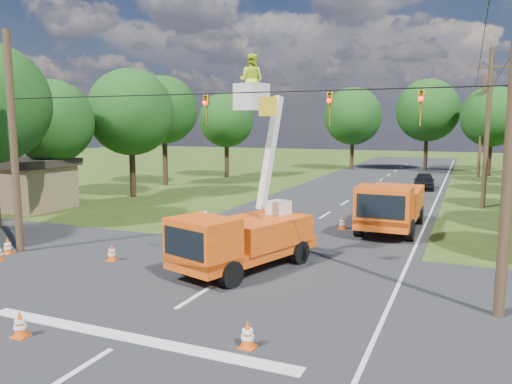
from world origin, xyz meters
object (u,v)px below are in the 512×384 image
at_px(ground_worker, 205,235).
at_px(tree_far_b, 428,110).
at_px(tree_left_c, 51,122).
at_px(traffic_cone_3, 342,223).
at_px(traffic_cone_1, 248,334).
at_px(tree_far_c, 492,116).
at_px(tree_left_f, 226,120).
at_px(traffic_cone_0, 20,324).
at_px(traffic_cone_6, 8,246).
at_px(pole_right_near, 511,132).
at_px(tree_left_d, 131,112).
at_px(bucket_truck, 243,225).
at_px(shed, 24,183).
at_px(traffic_cone_2, 293,232).
at_px(pole_right_mid, 487,127).
at_px(pole_right_far, 481,126).
at_px(tree_left_e, 164,110).
at_px(traffic_cone_4, 112,252).
at_px(distant_car, 424,181).
at_px(tree_far_a, 353,116).
at_px(pole_left, 14,144).
at_px(second_truck, 391,206).

bearing_deg(ground_worker, tree_far_b, 73.97).
bearing_deg(tree_left_c, traffic_cone_3, 2.09).
xyz_separation_m(traffic_cone_1, traffic_cone_3, (-1.09, 14.19, 0.00)).
relative_size(traffic_cone_3, tree_far_c, 0.08).
distance_m(traffic_cone_1, tree_left_c, 24.19).
bearing_deg(tree_far_b, tree_left_f, -139.88).
relative_size(traffic_cone_0, traffic_cone_6, 1.00).
distance_m(pole_right_near, tree_left_d, 27.90).
xyz_separation_m(bucket_truck, shed, (-18.15, 6.73, -0.05)).
height_order(traffic_cone_0, shed, shed).
xyz_separation_m(traffic_cone_2, tree_left_c, (-16.73, 2.35, 5.08)).
xyz_separation_m(pole_right_mid, tree_left_c, (-25.00, -11.00, 0.33)).
xyz_separation_m(ground_worker, tree_left_f, (-12.69, 27.48, 4.84)).
bearing_deg(pole_right_far, traffic_cone_2, -103.92).
bearing_deg(ground_worker, traffic_cone_0, -102.14).
bearing_deg(pole_right_far, traffic_cone_0, -103.47).
xyz_separation_m(traffic_cone_2, shed, (-18.23, 1.35, 1.26)).
height_order(traffic_cone_2, shed, shed).
bearing_deg(traffic_cone_3, tree_left_f, 129.26).
bearing_deg(tree_left_e, shed, -94.90).
xyz_separation_m(pole_right_mid, tree_far_c, (1.00, 22.00, 0.96)).
bearing_deg(pole_right_far, tree_far_c, 63.43).
relative_size(tree_left_c, tree_left_f, 0.96).
distance_m(traffic_cone_2, tree_far_c, 36.99).
distance_m(traffic_cone_4, traffic_cone_6, 4.67).
bearing_deg(distant_car, bucket_truck, -102.73).
height_order(traffic_cone_1, tree_left_e, tree_left_e).
bearing_deg(tree_left_e, tree_far_a, 60.67).
distance_m(ground_worker, tree_left_c, 16.43).
height_order(distant_car, traffic_cone_4, distant_car).
relative_size(traffic_cone_2, tree_left_c, 0.09).
bearing_deg(tree_left_d, traffic_cone_4, -55.81).
relative_size(traffic_cone_6, pole_left, 0.08).
height_order(pole_right_far, tree_far_c, pole_right_far).
xyz_separation_m(second_truck, traffic_cone_1, (-1.18, -14.74, -0.94)).
relative_size(ground_worker, tree_far_c, 0.18).
bearing_deg(tree_left_c, traffic_cone_6, -54.15).
distance_m(traffic_cone_3, tree_left_f, 26.79).
bearing_deg(pole_left, second_truck, 36.96).
relative_size(ground_worker, traffic_cone_6, 2.39).
distance_m(tree_left_c, tree_far_a, 35.90).
bearing_deg(pole_right_near, traffic_cone_4, 178.53).
bearing_deg(tree_left_f, traffic_cone_0, -71.32).
bearing_deg(bucket_truck, tree_far_c, 95.32).
height_order(bucket_truck, pole_right_near, pole_right_near).
xyz_separation_m(second_truck, tree_far_b, (-1.08, 34.78, 5.51)).
bearing_deg(traffic_cone_0, tree_far_a, 92.83).
bearing_deg(traffic_cone_2, traffic_cone_3, 62.33).
xyz_separation_m(traffic_cone_0, tree_far_a, (-2.43, 49.20, 5.83)).
height_order(pole_left, shed, pole_left).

